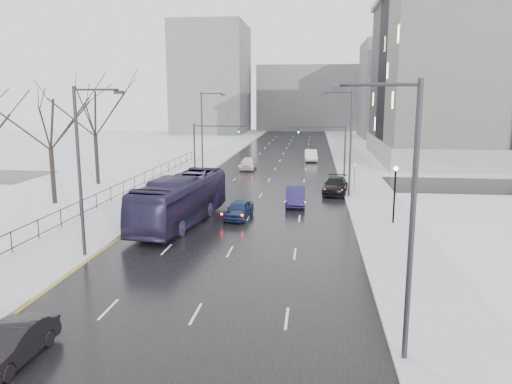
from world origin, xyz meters
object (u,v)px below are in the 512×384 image
at_px(streetlight_l_far, 204,129).
at_px(sedan_right_far, 335,185).
at_px(sedan_left_near, 12,345).
at_px(bus, 181,200).
at_px(mast_signal_right, 335,146).
at_px(sedan_right_distant, 311,155).
at_px(streetlight_r_near, 406,210).
at_px(no_uturn_sign, 355,168).
at_px(lamppost_r_mid, 395,186).
at_px(streetlight_r_mid, 348,138).
at_px(streetlight_l_near, 83,164).
at_px(tree_park_d, 55,204).
at_px(sedan_center_far, 248,163).
at_px(tree_park_e, 98,185).
at_px(mast_signal_left, 204,145).
at_px(sedan_center_near, 239,210).
at_px(sedan_right_near, 295,196).

bearing_deg(streetlight_l_far, sedan_right_far, -33.65).
height_order(streetlight_l_far, sedan_left_near, streetlight_l_far).
distance_m(streetlight_l_far, bus, 23.99).
distance_m(mast_signal_right, sedan_right_distant, 19.57).
bearing_deg(sedan_left_near, streetlight_l_far, 95.40).
xyz_separation_m(streetlight_r_near, no_uturn_sign, (1.03, 34.00, -3.32)).
height_order(lamppost_r_mid, mast_signal_right, mast_signal_right).
bearing_deg(streetlight_r_mid, lamppost_r_mid, -74.18).
distance_m(streetlight_l_far, sedan_right_far, 19.07).
height_order(streetlight_r_near, streetlight_l_near, same).
xyz_separation_m(streetlight_r_near, sedan_right_far, (-0.97, 31.77, -4.78)).
height_order(tree_park_d, sedan_center_far, tree_park_d).
height_order(tree_park_e, no_uturn_sign, tree_park_e).
bearing_deg(streetlight_r_near, sedan_left_near, -172.79).
distance_m(sedan_left_near, bus, 20.33).
bearing_deg(bus, mast_signal_left, 104.54).
bearing_deg(lamppost_r_mid, bus, -174.77).
xyz_separation_m(lamppost_r_mid, mast_signal_right, (-3.67, 18.00, 1.16)).
height_order(no_uturn_sign, sedan_left_near, no_uturn_sign).
height_order(streetlight_l_near, sedan_center_near, streetlight_l_near).
bearing_deg(tree_park_d, lamppost_r_mid, -7.91).
bearing_deg(sedan_right_far, mast_signal_left, 163.87).
distance_m(no_uturn_sign, bus, 20.85).
bearing_deg(streetlight_r_near, streetlight_l_near, 148.52).
height_order(tree_park_e, sedan_right_distant, tree_park_e).
relative_size(tree_park_e, lamppost_r_mid, 3.15).
height_order(streetlight_r_near, lamppost_r_mid, streetlight_r_near).
relative_size(sedan_left_near, bus, 0.32).
distance_m(sedan_left_near, sedan_center_near, 22.80).
height_order(streetlight_l_far, bus, streetlight_l_far).
relative_size(sedan_center_far, sedan_right_distant, 0.96).
relative_size(bus, sedan_center_far, 2.68).
distance_m(no_uturn_sign, sedan_right_far, 3.33).
relative_size(tree_park_e, sedan_center_near, 3.27).
distance_m(mast_signal_right, sedan_left_near, 41.91).
xyz_separation_m(tree_park_e, sedan_left_near, (12.64, -35.74, 0.73)).
bearing_deg(sedan_center_near, bus, -147.10).
height_order(sedan_right_near, sedan_right_distant, sedan_right_distant).
height_order(mast_signal_left, sedan_left_near, mast_signal_left).
distance_m(streetlight_l_far, sedan_left_near, 44.09).
relative_size(streetlight_r_near, lamppost_r_mid, 2.34).
relative_size(sedan_center_near, sedan_right_near, 0.86).
distance_m(streetlight_l_far, sedan_right_distant, 20.33).
bearing_deg(tree_park_d, streetlight_l_near, -55.47).
xyz_separation_m(streetlight_l_far, bus, (3.37, -23.45, -3.78)).
xyz_separation_m(streetlight_r_mid, sedan_right_near, (-4.67, -4.08, -4.79)).
xyz_separation_m(tree_park_d, streetlight_l_far, (9.63, 18.00, 5.62)).
relative_size(streetlight_r_near, no_uturn_sign, 3.70).
distance_m(bus, sedan_right_distant, 39.69).
height_order(sedan_left_near, sedan_right_far, sedan_right_far).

